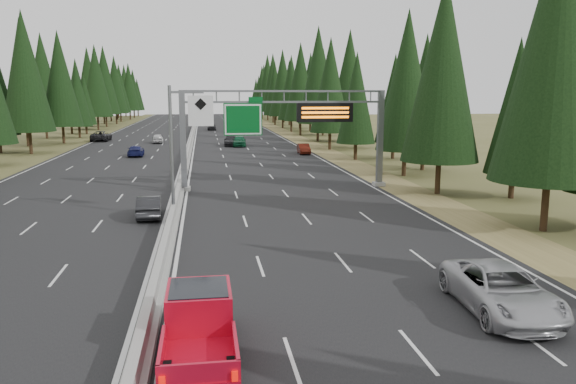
% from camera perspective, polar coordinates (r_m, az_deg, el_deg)
% --- Properties ---
extents(road, '(32.00, 260.00, 0.08)m').
position_cam_1_polar(road, '(89.59, -9.81, 4.94)').
color(road, black).
rests_on(road, ground).
extents(shoulder_right, '(3.60, 260.00, 0.06)m').
position_cam_1_polar(shoulder_right, '(90.97, 1.51, 5.15)').
color(shoulder_right, olive).
rests_on(shoulder_right, ground).
extents(shoulder_left, '(3.60, 260.00, 0.06)m').
position_cam_1_polar(shoulder_left, '(91.71, -21.03, 4.54)').
color(shoulder_left, brown).
rests_on(shoulder_left, ground).
extents(median_barrier, '(0.70, 260.00, 0.85)m').
position_cam_1_polar(median_barrier, '(89.56, -9.82, 5.18)').
color(median_barrier, gray).
rests_on(median_barrier, road).
extents(sign_gantry, '(16.75, 0.98, 7.80)m').
position_cam_1_polar(sign_gantry, '(44.74, 0.44, 6.97)').
color(sign_gantry, slate).
rests_on(sign_gantry, road).
extents(hov_sign_pole, '(2.80, 0.50, 8.00)m').
position_cam_1_polar(hov_sign_pole, '(34.36, -10.81, 5.00)').
color(hov_sign_pole, slate).
rests_on(hov_sign_pole, road).
extents(tree_row_right, '(11.67, 246.37, 18.97)m').
position_cam_1_polar(tree_row_right, '(92.36, 4.02, 10.90)').
color(tree_row_right, black).
rests_on(tree_row_right, ground).
extents(tree_row_left, '(11.80, 244.00, 18.72)m').
position_cam_1_polar(tree_row_left, '(87.21, -24.94, 10.24)').
color(tree_row_left, black).
rests_on(tree_row_left, ground).
extents(silver_minivan, '(2.99, 5.90, 1.60)m').
position_cam_1_polar(silver_minivan, '(21.07, 20.83, -9.25)').
color(silver_minivan, '#ADADB2').
rests_on(silver_minivan, road).
extents(red_pickup, '(2.00, 5.60, 1.82)m').
position_cam_1_polar(red_pickup, '(16.98, -9.00, -12.60)').
color(red_pickup, black).
rests_on(red_pickup, road).
extents(car_ahead_green, '(2.17, 4.78, 1.59)m').
position_cam_1_polar(car_ahead_green, '(82.07, -4.96, 5.19)').
color(car_ahead_green, '#12512F').
rests_on(car_ahead_green, road).
extents(car_ahead_dkred, '(1.53, 3.95, 1.28)m').
position_cam_1_polar(car_ahead_dkred, '(71.48, 1.61, 4.41)').
color(car_ahead_dkred, '#4E140B').
rests_on(car_ahead_dkred, road).
extents(car_ahead_dkgrey, '(2.25, 5.22, 1.50)m').
position_cam_1_polar(car_ahead_dkgrey, '(83.15, -5.79, 5.21)').
color(car_ahead_dkgrey, black).
rests_on(car_ahead_dkgrey, road).
extents(car_ahead_white, '(2.77, 5.89, 1.63)m').
position_cam_1_polar(car_ahead_white, '(129.39, -4.58, 6.92)').
color(car_ahead_white, silver).
rests_on(car_ahead_white, road).
extents(car_ahead_far, '(1.92, 4.38, 1.47)m').
position_cam_1_polar(car_ahead_far, '(120.60, -7.76, 6.61)').
color(car_ahead_far, black).
rests_on(car_ahead_far, road).
extents(car_onc_near, '(1.67, 4.16, 1.34)m').
position_cam_1_polar(car_onc_near, '(35.53, -13.93, -1.44)').
color(car_onc_near, black).
rests_on(car_onc_near, road).
extents(car_onc_blue, '(2.00, 4.56, 1.30)m').
position_cam_1_polar(car_onc_blue, '(71.18, -15.20, 4.05)').
color(car_onc_blue, '#15194C').
rests_on(car_onc_blue, road).
extents(car_onc_white, '(1.96, 4.32, 1.44)m').
position_cam_1_polar(car_onc_white, '(89.87, -13.09, 5.33)').
color(car_onc_white, silver).
rests_on(car_onc_white, road).
extents(car_onc_far, '(2.77, 5.85, 1.61)m').
position_cam_1_polar(car_onc_far, '(96.35, -18.45, 5.42)').
color(car_onc_far, black).
rests_on(car_onc_far, road).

